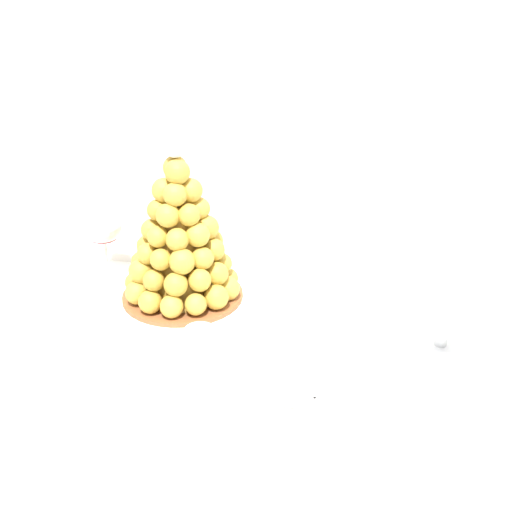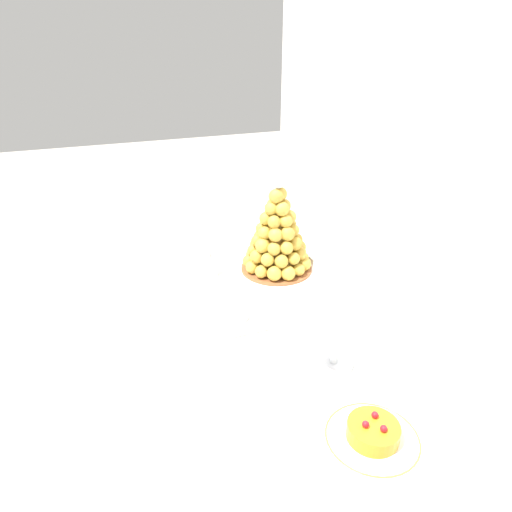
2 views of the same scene
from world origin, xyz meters
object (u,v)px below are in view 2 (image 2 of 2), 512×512
dessert_cup_left (201,251)px  dessert_cup_centre (229,287)px  serving_tray (259,277)px  wine_glass (269,218)px  croquembouche (277,235)px  dessert_cup_mid_left (210,268)px  dessert_cup_mid_right (239,310)px  fruit_tart_plate (373,435)px  macaron_goblet (339,301)px

dessert_cup_left → dessert_cup_centre: size_ratio=1.09×
serving_tray → wine_glass: size_ratio=3.49×
croquembouche → wine_glass: (-0.18, 0.05, -0.01)m
croquembouche → dessert_cup_mid_left: (-0.04, -0.21, -0.10)m
wine_glass → serving_tray: bearing=-30.5°
dessert_cup_centre → dessert_cup_mid_right: 0.13m
serving_tray → croquembouche: (-0.03, 0.07, 0.12)m
serving_tray → fruit_tart_plate: (0.68, -0.03, 0.01)m
serving_tray → croquembouche: croquembouche is taller
croquembouche → fruit_tart_plate: croquembouche is taller
dessert_cup_mid_left → macaron_goblet: macaron_goblet is taller
macaron_goblet → wine_glass: bearing=170.9°
wine_glass → croquembouche: bearing=-14.6°
wine_glass → dessert_cup_mid_right: bearing=-32.2°
fruit_tart_plate → wine_glass: wine_glass is taller
serving_tray → wine_glass: (-0.20, 0.12, 0.11)m
croquembouche → fruit_tart_plate: (0.70, -0.10, -0.12)m
dessert_cup_centre → macaron_goblet: macaron_goblet is taller
dessert_cup_mid_right → dessert_cup_mid_left: bearing=-178.9°
dessert_cup_centre → serving_tray: bearing=120.6°
serving_tray → dessert_cup_mid_right: size_ratio=10.46×
dessert_cup_left → dessert_cup_centre: bearing=2.3°
dessert_cup_left → fruit_tart_plate: dessert_cup_left is taller
croquembouche → fruit_tart_plate: size_ratio=1.68×
croquembouche → fruit_tart_plate: 0.72m
dessert_cup_mid_right → fruit_tart_plate: 0.49m
dessert_cup_left → dessert_cup_mid_left: (0.14, -0.00, -0.00)m
dessert_cup_left → dessert_cup_centre: (0.28, 0.01, 0.00)m
dessert_cup_mid_right → macaron_goblet: (0.25, 0.15, 0.14)m
dessert_cup_left → fruit_tart_plate: (0.88, 0.11, -0.02)m
dessert_cup_mid_left → fruit_tart_plate: dessert_cup_mid_left is taller
dessert_cup_mid_left → fruit_tart_plate: 0.75m
macaron_goblet → fruit_tart_plate: (0.23, -0.04, -0.16)m
dessert_cup_centre → wine_glass: 0.38m
serving_tray → fruit_tart_plate: 0.68m
dessert_cup_left → fruit_tart_plate: size_ratio=0.34×
dessert_cup_mid_right → fruit_tart_plate: (0.48, 0.11, -0.02)m
dessert_cup_left → wine_glass: 0.27m
dessert_cup_mid_left → wine_glass: wine_glass is taller
fruit_tart_plate → dessert_cup_mid_right: bearing=-167.5°
croquembouche → dessert_cup_mid_right: bearing=-42.7°
dessert_cup_mid_right → dessert_cup_centre: bearing=175.1°
croquembouche → dessert_cup_mid_left: croquembouche is taller
dessert_cup_mid_right → wine_glass: size_ratio=0.33×
serving_tray → dessert_cup_centre: dessert_cup_centre is taller
dessert_cup_left → dessert_cup_mid_right: dessert_cup_mid_right is taller
dessert_cup_left → wine_glass: wine_glass is taller
serving_tray → dessert_cup_left: dessert_cup_left is taller
croquembouche → dessert_cup_mid_right: (0.22, -0.21, -0.10)m
dessert_cup_mid_right → serving_tray: bearing=146.1°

